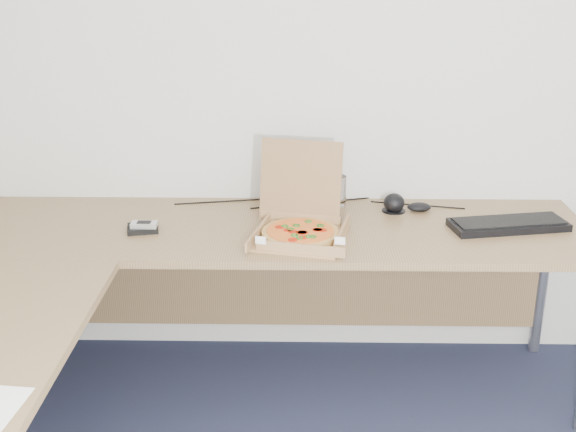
{
  "coord_description": "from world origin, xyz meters",
  "views": [
    {
      "loc": [
        -0.4,
        -1.27,
        1.77
      ],
      "look_at": [
        -0.45,
        1.28,
        0.82
      ],
      "focal_mm": 44.77,
      "sensor_mm": 36.0,
      "label": 1
    }
  ],
  "objects_px": {
    "drinking_glass": "(337,191)",
    "wallet": "(143,228)",
    "pizza_box": "(300,227)",
    "desk": "(179,278)",
    "keyboard": "(508,225)"
  },
  "relations": [
    {
      "from": "drinking_glass",
      "to": "wallet",
      "type": "bearing_deg",
      "value": -158.23
    },
    {
      "from": "pizza_box",
      "to": "wallet",
      "type": "distance_m",
      "value": 0.62
    },
    {
      "from": "desk",
      "to": "keyboard",
      "type": "relative_size",
      "value": 5.44
    },
    {
      "from": "keyboard",
      "to": "wallet",
      "type": "xyz_separation_m",
      "value": [
        -1.45,
        -0.05,
        -0.0
      ]
    },
    {
      "from": "desk",
      "to": "drinking_glass",
      "type": "bearing_deg",
      "value": 49.68
    },
    {
      "from": "pizza_box",
      "to": "wallet",
      "type": "xyz_separation_m",
      "value": [
        -0.62,
        0.06,
        -0.03
      ]
    },
    {
      "from": "keyboard",
      "to": "wallet",
      "type": "height_order",
      "value": "keyboard"
    },
    {
      "from": "drinking_glass",
      "to": "wallet",
      "type": "height_order",
      "value": "drinking_glass"
    },
    {
      "from": "desk",
      "to": "drinking_glass",
      "type": "distance_m",
      "value": 0.9
    },
    {
      "from": "desk",
      "to": "wallet",
      "type": "height_order",
      "value": "wallet"
    },
    {
      "from": "desk",
      "to": "drinking_glass",
      "type": "height_order",
      "value": "drinking_glass"
    },
    {
      "from": "keyboard",
      "to": "wallet",
      "type": "bearing_deg",
      "value": 171.52
    },
    {
      "from": "desk",
      "to": "pizza_box",
      "type": "xyz_separation_m",
      "value": [
        0.42,
        0.32,
        0.07
      ]
    },
    {
      "from": "drinking_glass",
      "to": "keyboard",
      "type": "relative_size",
      "value": 0.29
    },
    {
      "from": "wallet",
      "to": "drinking_glass",
      "type": "bearing_deg",
      "value": 9.91
    }
  ]
}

